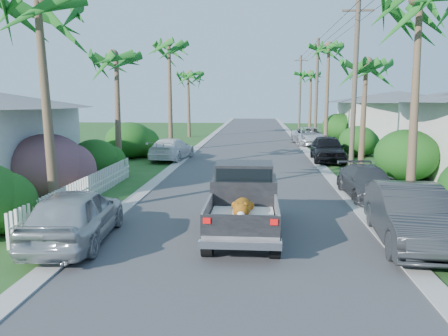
# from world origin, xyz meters

# --- Properties ---
(ground) EXTENTS (120.00, 120.00, 0.00)m
(ground) POSITION_xyz_m (0.00, 0.00, 0.00)
(ground) COLOR #234B1C
(ground) RESTS_ON ground
(road) EXTENTS (8.00, 100.00, 0.02)m
(road) POSITION_xyz_m (0.00, 25.00, 0.01)
(road) COLOR #38383A
(road) RESTS_ON ground
(curb_left) EXTENTS (0.60, 100.00, 0.06)m
(curb_left) POSITION_xyz_m (-4.30, 25.00, 0.03)
(curb_left) COLOR #A5A39E
(curb_left) RESTS_ON ground
(curb_right) EXTENTS (0.60, 100.00, 0.06)m
(curb_right) POSITION_xyz_m (4.30, 25.00, 0.03)
(curb_right) COLOR #A5A39E
(curb_right) RESTS_ON ground
(pickup_truck) EXTENTS (1.98, 5.12, 2.06)m
(pickup_truck) POSITION_xyz_m (0.18, 2.16, 1.01)
(pickup_truck) COLOR black
(pickup_truck) RESTS_ON ground
(parked_car_rn) EXTENTS (2.07, 5.02, 1.61)m
(parked_car_rn) POSITION_xyz_m (4.76, 1.28, 0.81)
(parked_car_rn) COLOR #282A2C
(parked_car_rn) RESTS_ON ground
(parked_car_rm) EXTENTS (1.97, 4.41, 1.26)m
(parked_car_rm) POSITION_xyz_m (5.00, 7.00, 0.63)
(parked_car_rm) COLOR #333539
(parked_car_rm) RESTS_ON ground
(parked_car_rf) EXTENTS (2.10, 4.86, 1.63)m
(parked_car_rf) POSITION_xyz_m (5.00, 17.23, 0.82)
(parked_car_rf) COLOR black
(parked_car_rf) RESTS_ON ground
(parked_car_rd) EXTENTS (2.88, 5.53, 1.49)m
(parked_car_rd) POSITION_xyz_m (5.00, 27.19, 0.74)
(parked_car_rd) COLOR silver
(parked_car_rd) RESTS_ON ground
(parked_car_ln) EXTENTS (2.21, 4.73, 1.56)m
(parked_car_ln) POSITION_xyz_m (-4.42, 0.68, 0.78)
(parked_car_ln) COLOR #A7AAAE
(parked_car_ln) RESTS_ON ground
(parked_car_lf) EXTENTS (2.56, 5.03, 1.40)m
(parked_car_lf) POSITION_xyz_m (-5.00, 17.25, 0.70)
(parked_car_lf) COLOR white
(parked_car_lf) RESTS_ON ground
(palm_l_a) EXTENTS (4.40, 4.40, 8.20)m
(palm_l_a) POSITION_xyz_m (-6.20, 3.00, 6.93)
(palm_l_a) COLOR brown
(palm_l_a) RESTS_ON ground
(palm_l_b) EXTENTS (4.40, 4.40, 7.40)m
(palm_l_b) POSITION_xyz_m (-6.80, 12.00, 6.15)
(palm_l_b) COLOR brown
(palm_l_b) RESTS_ON ground
(palm_l_c) EXTENTS (4.40, 4.40, 9.20)m
(palm_l_c) POSITION_xyz_m (-6.00, 22.00, 7.91)
(palm_l_c) COLOR brown
(palm_l_c) RESTS_ON ground
(palm_l_d) EXTENTS (4.40, 4.40, 7.70)m
(palm_l_d) POSITION_xyz_m (-6.50, 34.00, 6.44)
(palm_l_d) COLOR brown
(palm_l_d) RESTS_ON ground
(palm_r_a) EXTENTS (4.40, 4.40, 8.70)m
(palm_r_a) POSITION_xyz_m (6.30, 6.00, 7.42)
(palm_r_a) COLOR brown
(palm_r_a) RESTS_ON ground
(palm_r_b) EXTENTS (4.40, 4.40, 7.20)m
(palm_r_b) POSITION_xyz_m (6.60, 15.00, 5.95)
(palm_r_b) COLOR brown
(palm_r_b) RESTS_ON ground
(palm_r_c) EXTENTS (4.40, 4.40, 9.40)m
(palm_r_c) POSITION_xyz_m (6.20, 26.00, 8.11)
(palm_r_c) COLOR brown
(palm_r_c) RESTS_ON ground
(palm_r_d) EXTENTS (4.40, 4.40, 8.00)m
(palm_r_d) POSITION_xyz_m (6.50, 40.00, 6.74)
(palm_r_d) COLOR brown
(palm_r_d) RESTS_ON ground
(shrub_l_b) EXTENTS (3.00, 3.30, 2.60)m
(shrub_l_b) POSITION_xyz_m (-7.80, 6.00, 1.30)
(shrub_l_b) COLOR #A71769
(shrub_l_b) RESTS_ON ground
(shrub_l_c) EXTENTS (2.40, 2.64, 2.00)m
(shrub_l_c) POSITION_xyz_m (-7.40, 10.00, 1.00)
(shrub_l_c) COLOR #1A4714
(shrub_l_c) RESTS_ON ground
(shrub_l_d) EXTENTS (3.20, 3.52, 2.40)m
(shrub_l_d) POSITION_xyz_m (-8.00, 18.00, 1.20)
(shrub_l_d) COLOR #1A4714
(shrub_l_d) RESTS_ON ground
(shrub_r_b) EXTENTS (3.00, 3.30, 2.50)m
(shrub_r_b) POSITION_xyz_m (7.80, 11.00, 1.25)
(shrub_r_b) COLOR #1A4714
(shrub_r_b) RESTS_ON ground
(shrub_r_c) EXTENTS (2.60, 2.86, 2.10)m
(shrub_r_c) POSITION_xyz_m (7.50, 20.00, 1.05)
(shrub_r_c) COLOR #1A4714
(shrub_r_c) RESTS_ON ground
(shrub_r_d) EXTENTS (3.20, 3.52, 2.60)m
(shrub_r_d) POSITION_xyz_m (8.00, 30.00, 1.30)
(shrub_r_d) COLOR #1A4714
(shrub_r_d) RESTS_ON ground
(picket_fence) EXTENTS (0.10, 11.00, 1.00)m
(picket_fence) POSITION_xyz_m (-6.00, 5.50, 0.50)
(picket_fence) COLOR white
(picket_fence) RESTS_ON ground
(house_right_far) EXTENTS (9.00, 8.00, 4.60)m
(house_right_far) POSITION_xyz_m (13.00, 30.00, 2.12)
(house_right_far) COLOR silver
(house_right_far) RESTS_ON ground
(utility_pole_b) EXTENTS (1.60, 0.26, 9.00)m
(utility_pole_b) POSITION_xyz_m (5.60, 13.00, 4.60)
(utility_pole_b) COLOR brown
(utility_pole_b) RESTS_ON ground
(utility_pole_c) EXTENTS (1.60, 0.26, 9.00)m
(utility_pole_c) POSITION_xyz_m (5.60, 28.00, 4.60)
(utility_pole_c) COLOR brown
(utility_pole_c) RESTS_ON ground
(utility_pole_d) EXTENTS (1.60, 0.26, 9.00)m
(utility_pole_d) POSITION_xyz_m (5.60, 43.00, 4.60)
(utility_pole_d) COLOR brown
(utility_pole_d) RESTS_ON ground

